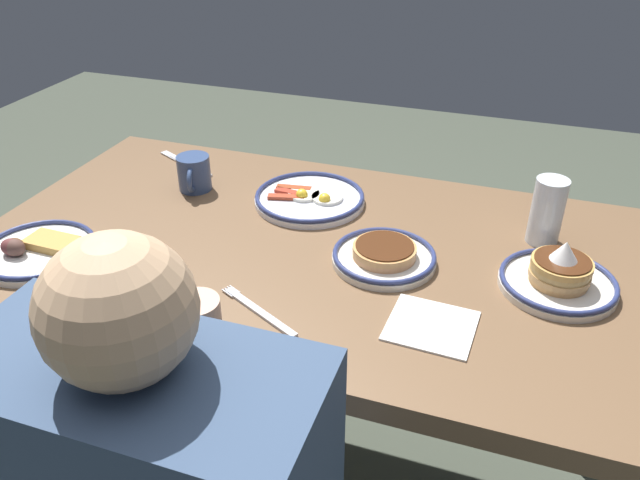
{
  "coord_description": "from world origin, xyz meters",
  "views": [
    {
      "loc": [
        -0.38,
        1.08,
        1.44
      ],
      "look_at": [
        -0.02,
        0.03,
        0.76
      ],
      "focal_mm": 35.34,
      "sensor_mm": 36.0,
      "label": 1
    }
  ],
  "objects": [
    {
      "name": "ground_plane",
      "position": [
        0.0,
        0.0,
        0.0
      ],
      "size": [
        6.0,
        6.0,
        0.0
      ],
      "primitive_type": "plane",
      "color": "#454C3E"
    },
    {
      "name": "dining_table",
      "position": [
        0.0,
        0.0,
        0.66
      ],
      "size": [
        1.46,
        0.8,
        0.73
      ],
      "color": "brown",
      "rests_on": "ground_plane"
    },
    {
      "name": "plate_near_main",
      "position": [
        -0.49,
        0.0,
        0.76
      ],
      "size": [
        0.22,
        0.22,
        0.1
      ],
      "color": "silver",
      "rests_on": "dining_table"
    },
    {
      "name": "plate_center_pancakes",
      "position": [
        0.08,
        -0.18,
        0.75
      ],
      "size": [
        0.26,
        0.26,
        0.04
      ],
      "color": "white",
      "rests_on": "dining_table"
    },
    {
      "name": "plate_far_companion",
      "position": [
        0.53,
        0.23,
        0.75
      ],
      "size": [
        0.23,
        0.23,
        0.05
      ],
      "color": "white",
      "rests_on": "dining_table"
    },
    {
      "name": "plate_far_side",
      "position": [
        -0.15,
        0.02,
        0.75
      ],
      "size": [
        0.21,
        0.21,
        0.04
      ],
      "color": "silver",
      "rests_on": "dining_table"
    },
    {
      "name": "coffee_mug",
      "position": [
        0.37,
        -0.15,
        0.78
      ],
      "size": [
        0.08,
        0.11,
        0.09
      ],
      "color": "#334772",
      "rests_on": "dining_table"
    },
    {
      "name": "drinking_glass",
      "position": [
        -0.46,
        -0.17,
        0.8
      ],
      "size": [
        0.07,
        0.07,
        0.15
      ],
      "color": "silver",
      "rests_on": "dining_table"
    },
    {
      "name": "paper_napkin",
      "position": [
        -0.28,
        0.2,
        0.74
      ],
      "size": [
        0.16,
        0.15,
        0.0
      ],
      "primitive_type": "cube",
      "rotation": [
        0.0,
        0.0,
        -0.05
      ],
      "color": "white",
      "rests_on": "dining_table"
    },
    {
      "name": "fork_near",
      "position": [
        0.02,
        0.26,
        0.74
      ],
      "size": [
        0.18,
        0.11,
        0.01
      ],
      "color": "silver",
      "rests_on": "dining_table"
    },
    {
      "name": "butter_knife",
      "position": [
        0.47,
        -0.28,
        0.74
      ],
      "size": [
        0.21,
        0.12,
        0.01
      ],
      "color": "silver",
      "rests_on": "dining_table"
    }
  ]
}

